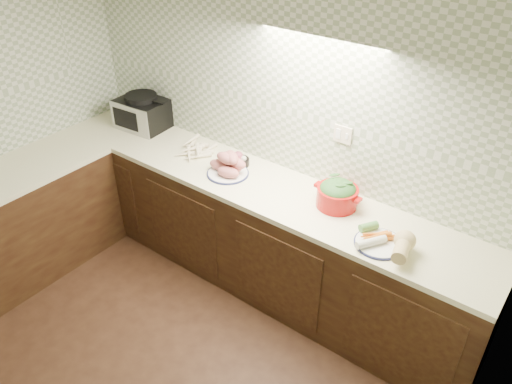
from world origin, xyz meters
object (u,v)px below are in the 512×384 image
Objects in this scene: toaster_oven at (142,112)px; onion_bowl at (240,160)px; parsnip_pile at (191,147)px; veg_plate at (391,240)px; sweet_potato_plate at (229,165)px; dutch_oven at (337,194)px.

toaster_oven is 1.08m from onion_bowl.
parsnip_pile is at bearing -173.70° from onion_bowl.
parsnip_pile is 2.04× the size of onion_bowl.
toaster_oven is 2.42m from veg_plate.
parsnip_pile is at bearing 174.65° from veg_plate.
toaster_oven is 3.04× the size of onion_bowl.
parsnip_pile is 0.79× the size of veg_plate.
dutch_oven reaches higher than sweet_potato_plate.
veg_plate reaches higher than parsnip_pile.
sweet_potato_plate is at bearing 177.08° from veg_plate.
veg_plate is at bearing -2.92° from sweet_potato_plate.
dutch_oven is at bearing 0.84° from parsnip_pile.
veg_plate is at bearing -9.27° from onion_bowl.
parsnip_pile is 0.92× the size of sweet_potato_plate.
sweet_potato_plate is 0.94× the size of dutch_oven.
parsnip_pile is 0.46m from onion_bowl.
dutch_oven reaches higher than parsnip_pile.
toaster_oven reaches higher than veg_plate.
toaster_oven reaches higher than onion_bowl.
onion_bowl is (-0.02, 0.15, -0.03)m from sweet_potato_plate.
dutch_oven reaches higher than veg_plate.
parsnip_pile is 1.31m from dutch_oven.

